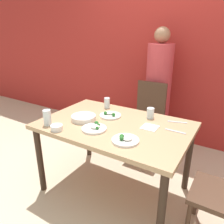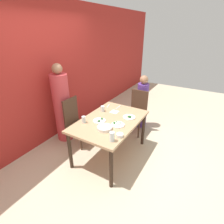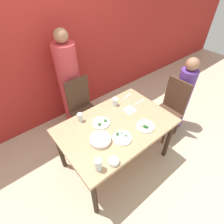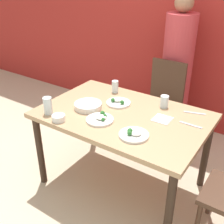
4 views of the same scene
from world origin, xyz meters
name	(u,v)px [view 3 (image 3 of 4)]	position (x,y,z in m)	size (l,w,h in m)	color
ground_plane	(115,160)	(0.00, 0.00, 0.00)	(10.00, 10.00, 0.00)	beige
wall_back	(53,41)	(0.00, 1.44, 1.35)	(10.00, 0.06, 2.70)	#A82823
dining_table	(116,129)	(0.00, 0.00, 0.66)	(1.38, 0.91, 0.75)	tan
chair_adult_spot	(83,107)	(0.00, 0.80, 0.50)	(0.40, 0.40, 0.96)	#4C3323
chair_child_spot	(170,108)	(1.04, -0.07, 0.50)	(0.40, 0.40, 0.96)	#4C3323
person_adult	(70,86)	(0.00, 1.13, 0.74)	(0.33, 0.33, 1.60)	#C63D42
person_child	(182,97)	(1.33, -0.07, 0.58)	(0.25, 0.25, 1.25)	#5B3893
bowl_curry	(100,140)	(-0.30, -0.08, 0.77)	(0.24, 0.24, 0.05)	silver
plate_rice_adult	(122,137)	(-0.09, -0.20, 0.76)	(0.22, 0.22, 0.06)	white
plate_rice_child	(145,126)	(0.25, -0.25, 0.76)	(0.22, 0.22, 0.06)	white
plate_noodles	(101,123)	(-0.13, 0.13, 0.76)	(0.22, 0.22, 0.05)	white
bowl_rice_small	(114,161)	(-0.36, -0.38, 0.77)	(0.11, 0.11, 0.05)	white
glass_water_tall	(98,165)	(-0.51, -0.34, 0.82)	(0.07, 0.07, 0.14)	silver
glass_water_short	(80,117)	(-0.30, 0.33, 0.80)	(0.06, 0.06, 0.11)	silver
glass_water_center	(115,102)	(0.23, 0.30, 0.80)	(0.07, 0.07, 0.10)	silver
napkin_folded	(130,110)	(0.31, 0.09, 0.75)	(0.14, 0.14, 0.01)	white
fork_steel	(139,102)	(0.53, 0.13, 0.75)	(0.18, 0.02, 0.01)	silver
spoon_steel	(127,96)	(0.49, 0.34, 0.75)	(0.18, 0.07, 0.01)	silver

